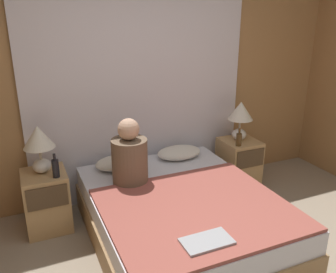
% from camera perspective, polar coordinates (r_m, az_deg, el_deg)
% --- Properties ---
extents(wall_back, '(4.90, 0.06, 2.50)m').
position_cam_1_polar(wall_back, '(3.87, -4.78, 8.34)').
color(wall_back, '#A37547').
rests_on(wall_back, ground_plane).
extents(curtain_panel, '(2.62, 0.02, 2.38)m').
position_cam_1_polar(curtain_panel, '(3.83, -4.45, 7.24)').
color(curtain_panel, silver).
rests_on(curtain_panel, ground_plane).
extents(bed, '(1.55, 1.95, 0.46)m').
position_cam_1_polar(bed, '(3.31, 2.08, -12.83)').
color(bed, '#99754C').
rests_on(bed, ground_plane).
extents(nightstand_left, '(0.40, 0.44, 0.58)m').
position_cam_1_polar(nightstand_left, '(3.63, -18.88, -9.70)').
color(nightstand_left, tan).
rests_on(nightstand_left, ground_plane).
extents(nightstand_right, '(0.40, 0.44, 0.58)m').
position_cam_1_polar(nightstand_right, '(4.31, 11.25, -4.21)').
color(nightstand_right, tan).
rests_on(nightstand_right, ground_plane).
extents(lamp_left, '(0.28, 0.28, 0.45)m').
position_cam_1_polar(lamp_left, '(3.42, -20.01, -0.84)').
color(lamp_left, silver).
rests_on(lamp_left, nightstand_left).
extents(lamp_right, '(0.28, 0.28, 0.45)m').
position_cam_1_polar(lamp_right, '(4.13, 11.55, 3.40)').
color(lamp_right, silver).
rests_on(lamp_right, nightstand_right).
extents(pillow_left, '(0.50, 0.34, 0.12)m').
position_cam_1_polar(pillow_left, '(3.70, -7.79, -4.15)').
color(pillow_left, silver).
rests_on(pillow_left, bed).
extents(pillow_right, '(0.50, 0.34, 0.12)m').
position_cam_1_polar(pillow_right, '(3.92, 1.79, -2.57)').
color(pillow_right, silver).
rests_on(pillow_right, bed).
extents(blanket_on_bed, '(1.49, 1.30, 0.03)m').
position_cam_1_polar(blanket_on_bed, '(2.96, 4.62, -11.49)').
color(blanket_on_bed, '#994C42').
rests_on(blanket_on_bed, bed).
extents(person_left_in_bed, '(0.33, 0.33, 0.63)m').
position_cam_1_polar(person_left_in_bed, '(3.29, -6.17, -3.33)').
color(person_left_in_bed, brown).
rests_on(person_left_in_bed, bed).
extents(beer_bottle_on_left_stand, '(0.06, 0.06, 0.23)m').
position_cam_1_polar(beer_bottle_on_left_stand, '(3.36, -17.59, -4.83)').
color(beer_bottle_on_left_stand, black).
rests_on(beer_bottle_on_left_stand, nightstand_left).
extents(beer_bottle_on_right_stand, '(0.06, 0.06, 0.20)m').
position_cam_1_polar(beer_bottle_on_right_stand, '(4.02, 11.31, -0.42)').
color(beer_bottle_on_right_stand, '#513819').
rests_on(beer_bottle_on_right_stand, nightstand_right).
extents(laptop_on_bed, '(0.35, 0.20, 0.02)m').
position_cam_1_polar(laptop_on_bed, '(2.57, 6.24, -16.37)').
color(laptop_on_bed, '#9EA0A5').
rests_on(laptop_on_bed, blanket_on_bed).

